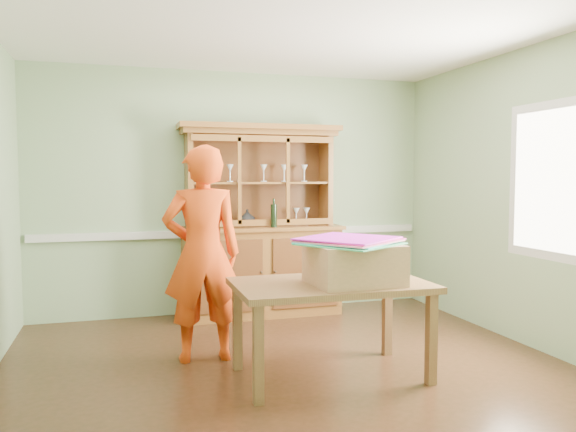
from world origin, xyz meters
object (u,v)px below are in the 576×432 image
object	(u,v)px
cardboard_box	(354,264)
person	(202,254)
china_hutch	(261,248)
dining_table	(331,293)

from	to	relation	value
cardboard_box	person	world-z (taller)	person
china_hutch	cardboard_box	distance (m)	2.20
dining_table	person	xyz separation A→B (m)	(-0.88, 0.68, 0.25)
china_hutch	person	size ratio (longest dim) A/B	1.17
cardboard_box	china_hutch	bearing A→B (deg)	94.41
cardboard_box	person	bearing A→B (deg)	141.91
cardboard_box	person	size ratio (longest dim) A/B	0.36
person	china_hutch	bearing A→B (deg)	-120.08
china_hutch	person	xyz separation A→B (m)	(-0.85, -1.39, 0.16)
china_hutch	dining_table	xyz separation A→B (m)	(0.03, -2.07, -0.09)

